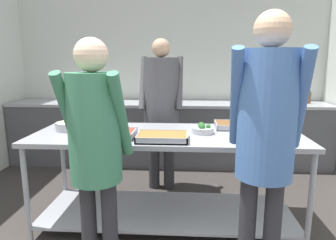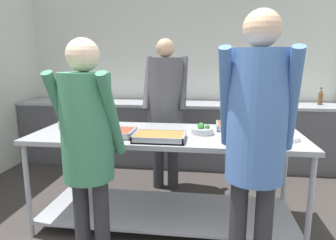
# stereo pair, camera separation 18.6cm
# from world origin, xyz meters

# --- Properties ---
(wall_rear) EXTENTS (4.79, 0.06, 2.65)m
(wall_rear) POSITION_xyz_m (0.00, 3.77, 1.32)
(wall_rear) COLOR silver
(wall_rear) RESTS_ON ground_plane
(back_counter) EXTENTS (4.63, 0.65, 0.92)m
(back_counter) POSITION_xyz_m (-0.00, 3.40, 0.46)
(back_counter) COLOR #4C4C51
(back_counter) RESTS_ON ground_plane
(serving_counter) EXTENTS (2.40, 0.86, 0.88)m
(serving_counter) POSITION_xyz_m (0.10, 1.68, 0.60)
(serving_counter) COLOR #9EA0A8
(serving_counter) RESTS_ON ground_plane
(sauce_pan) EXTENTS (0.39, 0.25, 0.08)m
(sauce_pan) POSITION_xyz_m (-0.82, 1.74, 0.92)
(sauce_pan) COLOR #9EA0A8
(sauce_pan) RESTS_ON serving_counter
(serving_tray_greens) EXTENTS (0.42, 0.29, 0.05)m
(serving_tray_greens) POSITION_xyz_m (-0.38, 1.52, 0.91)
(serving_tray_greens) COLOR #9EA0A8
(serving_tray_greens) RESTS_ON serving_counter
(serving_tray_vegetables) EXTENTS (0.42, 0.30, 0.05)m
(serving_tray_vegetables) POSITION_xyz_m (0.08, 1.43, 0.91)
(serving_tray_vegetables) COLOR #9EA0A8
(serving_tray_vegetables) RESTS_ON serving_counter
(broccoli_bowl) EXTENTS (0.20, 0.20, 0.10)m
(broccoli_bowl) POSITION_xyz_m (0.42, 1.69, 0.92)
(broccoli_bowl) COLOR #B2B2B7
(broccoli_bowl) RESTS_ON serving_counter
(serving_tray_roast) EXTENTS (0.36, 0.30, 0.05)m
(serving_tray_roast) POSITION_xyz_m (0.73, 1.92, 0.91)
(serving_tray_roast) COLOR #9EA0A8
(serving_tray_roast) RESTS_ON serving_counter
(plate_stack) EXTENTS (0.27, 0.27, 0.04)m
(plate_stack) POSITION_xyz_m (1.08, 1.59, 0.90)
(plate_stack) COLOR white
(plate_stack) RESTS_ON serving_counter
(guest_serving_left) EXTENTS (0.45, 0.35, 1.66)m
(guest_serving_left) POSITION_xyz_m (-0.31, 0.88, 1.03)
(guest_serving_left) COLOR #2D2D33
(guest_serving_left) RESTS_ON ground_plane
(guest_serving_right) EXTENTS (0.48, 0.41, 1.80)m
(guest_serving_right) POSITION_xyz_m (0.74, 0.82, 1.13)
(guest_serving_right) COLOR #2D2D33
(guest_serving_right) RESTS_ON ground_plane
(cook_behind_counter) EXTENTS (0.49, 0.40, 1.77)m
(cook_behind_counter) POSITION_xyz_m (-0.02, 2.49, 1.09)
(cook_behind_counter) COLOR #2D2D33
(cook_behind_counter) RESTS_ON ground_plane
(water_bottle) EXTENTS (0.06, 0.06, 0.24)m
(water_bottle) POSITION_xyz_m (2.01, 3.44, 1.03)
(water_bottle) COLOR brown
(water_bottle) RESTS_ON back_counter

